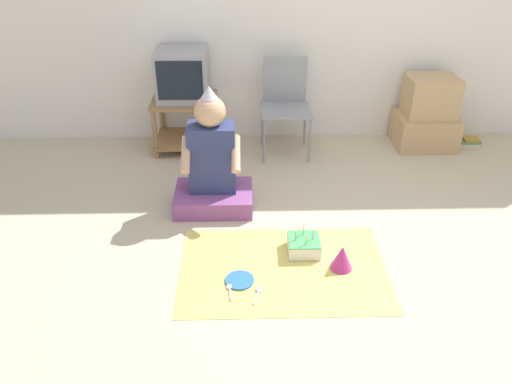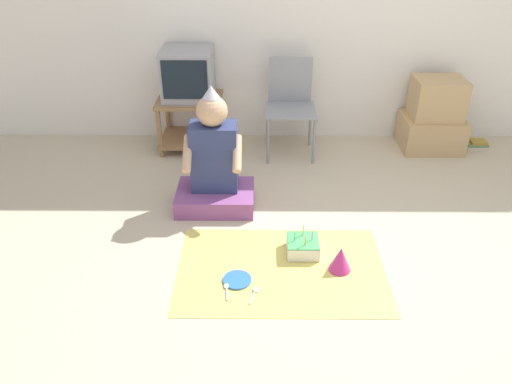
% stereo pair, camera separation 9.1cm
% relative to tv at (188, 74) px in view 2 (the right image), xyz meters
% --- Properties ---
extents(ground_plane, '(16.00, 16.00, 0.00)m').
position_rel_tv_xyz_m(ground_plane, '(1.23, -1.75, -0.70)').
color(ground_plane, beige).
extents(wall_back, '(6.40, 0.06, 2.55)m').
position_rel_tv_xyz_m(wall_back, '(1.23, 0.27, 0.57)').
color(wall_back, white).
rests_on(wall_back, ground_plane).
extents(tv_stand, '(0.58, 0.51, 0.48)m').
position_rel_tv_xyz_m(tv_stand, '(0.00, -0.01, -0.41)').
color(tv_stand, '#997047').
rests_on(tv_stand, ground_plane).
extents(tv, '(0.45, 0.44, 0.44)m').
position_rel_tv_xyz_m(tv, '(0.00, 0.00, 0.00)').
color(tv, '#99999E').
rests_on(tv, tv_stand).
extents(folding_chair, '(0.44, 0.42, 0.85)m').
position_rel_tv_xyz_m(folding_chair, '(0.91, -0.08, -0.21)').
color(folding_chair, gray).
rests_on(folding_chair, ground_plane).
extents(cardboard_box_stack, '(0.55, 0.45, 0.67)m').
position_rel_tv_xyz_m(cardboard_box_stack, '(2.25, -0.01, -0.41)').
color(cardboard_box_stack, tan).
rests_on(cardboard_box_stack, ground_plane).
extents(book_pile, '(0.20, 0.12, 0.08)m').
position_rel_tv_xyz_m(book_pile, '(2.70, -0.04, -0.67)').
color(book_pile, beige).
rests_on(book_pile, ground_plane).
extents(person_seated, '(0.59, 0.43, 0.95)m').
position_rel_tv_xyz_m(person_seated, '(0.30, -1.05, -0.38)').
color(person_seated, '#8C4C8C').
rests_on(person_seated, ground_plane).
extents(party_cloth, '(1.33, 0.87, 0.01)m').
position_rel_tv_xyz_m(party_cloth, '(0.78, -1.84, -0.70)').
color(party_cloth, '#EAD666').
rests_on(party_cloth, ground_plane).
extents(birthday_cake, '(0.21, 0.21, 0.18)m').
position_rel_tv_xyz_m(birthday_cake, '(0.93, -1.66, -0.65)').
color(birthday_cake, white).
rests_on(birthday_cake, party_cloth).
extents(party_hat_blue, '(0.14, 0.14, 0.17)m').
position_rel_tv_xyz_m(party_hat_blue, '(1.15, -1.84, -0.61)').
color(party_hat_blue, '#CC338C').
rests_on(party_hat_blue, party_cloth).
extents(paper_plate, '(0.18, 0.18, 0.01)m').
position_rel_tv_xyz_m(paper_plate, '(0.50, -1.95, -0.69)').
color(paper_plate, blue).
rests_on(paper_plate, party_cloth).
extents(plastic_spoon_near, '(0.04, 0.15, 0.01)m').
position_rel_tv_xyz_m(plastic_spoon_near, '(0.44, -2.03, -0.69)').
color(plastic_spoon_near, white).
rests_on(plastic_spoon_near, party_cloth).
extents(plastic_spoon_far, '(0.06, 0.14, 0.01)m').
position_rel_tv_xyz_m(plastic_spoon_far, '(0.61, -2.06, -0.69)').
color(plastic_spoon_far, white).
rests_on(plastic_spoon_far, party_cloth).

